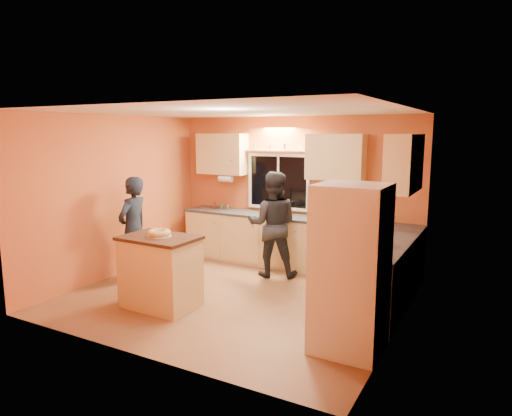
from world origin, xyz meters
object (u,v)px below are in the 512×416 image
Objects in this scene: island at (160,271)px; person_right at (341,253)px; person_left at (133,229)px; person_center at (273,224)px; refrigerator at (350,269)px.

person_right is at bearing 23.51° from island.
person_right is (3.32, 0.19, -0.01)m from person_left.
person_left is at bearing 11.29° from person_center.
refrigerator reaches higher than island.
person_left is 0.96× the size of person_center.
person_left is 3.33m from person_right.
island is 2.39m from person_right.
island is at bearing 53.19° from person_left.
person_left is (-3.71, 0.69, -0.08)m from refrigerator.
refrigerator is 2.61m from island.
refrigerator is 3.78m from person_left.
refrigerator is at bearing 111.94° from person_center.
person_center is 1.81m from person_right.
person_left is at bearing 149.27° from island.
person_right is at bearing 88.49° from person_left.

